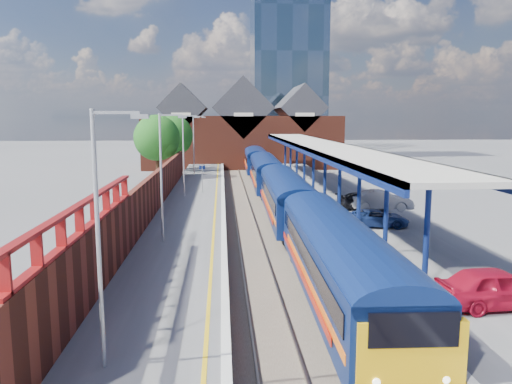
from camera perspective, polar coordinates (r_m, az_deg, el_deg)
ground at (r=51.78m, az=-0.33°, el=-0.11°), size 240.00×240.00×0.00m
ballast_bed at (r=41.94m, az=0.53°, el=-2.12°), size 6.00×76.00×0.06m
rails at (r=41.92m, az=0.53°, el=-2.00°), size 4.51×76.00×0.14m
left_platform at (r=41.80m, az=-7.01°, el=-1.57°), size 5.00×76.00×1.00m
right_platform at (r=42.74m, az=8.58°, el=-1.38°), size 6.00×76.00×1.00m
coping_left at (r=41.64m, az=-3.79°, el=-0.83°), size 0.30×76.00×0.05m
coping_right at (r=42.13m, az=4.81°, el=-0.73°), size 0.30×76.00×0.05m
yellow_line at (r=41.65m, az=-4.62°, el=-0.86°), size 0.14×76.00×0.01m
train at (r=44.87m, az=2.12°, el=1.28°), size 3.16×65.96×3.45m
canopy at (r=43.99m, az=7.51°, el=5.16°), size 4.50×52.00×4.48m
lamp_post_a at (r=13.75m, az=-17.10°, el=-3.55°), size 1.48×0.18×7.00m
lamp_post_b at (r=27.42m, az=-10.51°, el=2.55°), size 1.48×0.18×7.00m
lamp_post_c at (r=43.30m, az=-8.12°, el=4.75°), size 1.48×0.18×7.00m
lamp_post_d at (r=59.24m, az=-7.01°, el=5.77°), size 1.48×0.18×7.00m
platform_sign at (r=45.41m, az=-6.16°, el=2.04°), size 0.55×0.08×2.50m
brick_wall at (r=35.38m, az=-11.82°, el=-0.31°), size 0.35×50.00×3.86m
station_building at (r=79.19m, az=-1.62°, el=6.84°), size 30.00×12.12×13.78m
glass_tower at (r=102.71m, az=3.62°, el=15.46°), size 14.20×14.20×40.30m
tree_near at (r=57.50m, az=-11.12°, el=5.95°), size 5.20×5.20×8.10m
tree_far at (r=65.33m, az=-9.38°, el=6.29°), size 5.20×5.20×8.10m
parked_car_red at (r=20.15m, az=25.78°, el=-9.80°), size 4.44×2.03×1.48m
parked_car_silver at (r=37.84m, az=14.16°, el=-0.92°), size 4.62×2.07×1.47m
parked_car_dark at (r=38.29m, az=12.21°, el=-0.95°), size 4.44×2.59×1.21m
parked_car_blue at (r=32.14m, az=13.69°, el=-2.91°), size 4.10×2.33×1.08m
relay_cabinet at (r=19.48m, az=11.97°, el=-13.61°), size 0.92×1.06×1.00m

